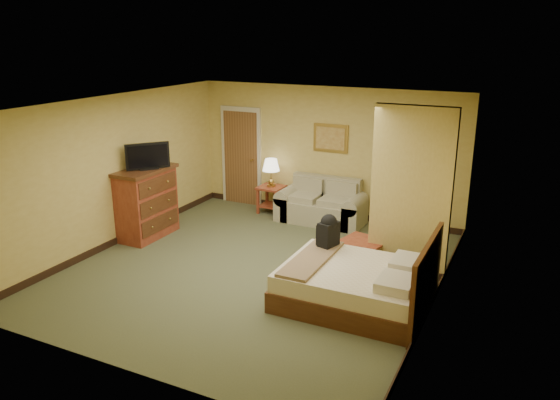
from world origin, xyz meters
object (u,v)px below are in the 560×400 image
Objects in this scene: dresser at (147,203)px; bed at (359,285)px; loveseat at (321,208)px; coffee_table at (362,248)px.

bed is at bearing -10.95° from dresser.
dresser is (-2.55, -2.14, 0.36)m from loveseat.
coffee_table is at bearing -51.13° from loveseat.
dresser is 0.65× the size of bed.
dresser is 4.39m from bed.
bed reaches higher than loveseat.
loveseat is 2.20m from coffee_table.
dresser is at bearing -139.98° from loveseat.
loveseat is at bearing 40.02° from dresser.
bed is at bearing -59.61° from loveseat.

